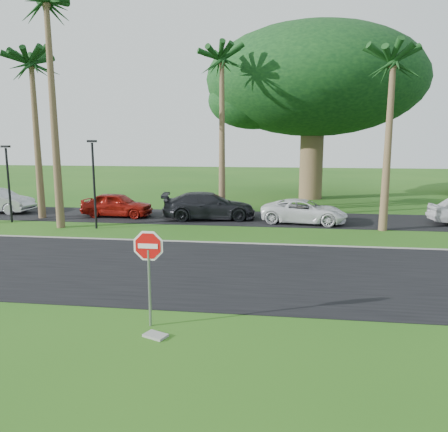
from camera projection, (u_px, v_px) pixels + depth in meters
name	position (u px, v px, depth m)	size (l,w,h in m)	color
ground	(163.00, 286.00, 14.14)	(120.00, 120.00, 0.00)	#1F5114
road	(178.00, 268.00, 16.09)	(120.00, 8.00, 0.02)	black
parking_strip	(219.00, 218.00, 26.34)	(120.00, 5.00, 0.02)	black
curb	(198.00, 242.00, 20.04)	(120.00, 0.12, 0.06)	gray
stop_sign_near	(149.00, 259.00, 10.84)	(1.05, 0.07, 2.62)	gray
palm_left_mid	(31.00, 68.00, 24.72)	(5.00, 5.00, 10.00)	brown
palm_left_near	(46.00, 7.00, 21.53)	(5.00, 5.00, 12.50)	brown
palm_center	(222.00, 63.00, 26.20)	(5.00, 5.00, 10.50)	brown
palm_right_near	(393.00, 66.00, 21.30)	(5.00, 5.00, 9.50)	brown
canopy_tree	(314.00, 82.00, 33.26)	(16.50, 16.50, 13.12)	brown
streetlight_left	(8.00, 179.00, 24.47)	(0.45, 0.25, 4.34)	black
streetlight_right	(94.00, 179.00, 22.75)	(0.45, 0.25, 4.64)	black
car_red	(117.00, 205.00, 26.56)	(1.72, 4.28, 1.46)	maroon
car_dark	(209.00, 206.00, 25.70)	(2.21, 5.44, 1.58)	black
car_minivan	(304.00, 212.00, 24.54)	(2.20, 4.77, 1.33)	white
utility_slab	(155.00, 335.00, 10.53)	(0.55, 0.35, 0.06)	gray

